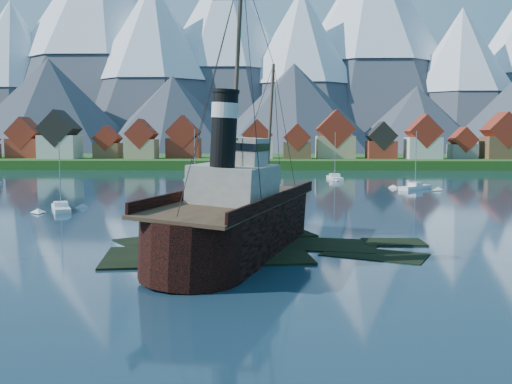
{
  "coord_description": "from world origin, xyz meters",
  "views": [
    {
      "loc": [
        2.56,
        -51.74,
        10.57
      ],
      "look_at": [
        1.13,
        6.0,
        5.0
      ],
      "focal_mm": 40.0,
      "sensor_mm": 36.0,
      "label": 1
    }
  ],
  "objects_px": {
    "sailboat_d": "(415,188)",
    "sailboat_f": "(195,178)",
    "sailboat_a": "(61,209)",
    "tugboat_wreck": "(239,215)",
    "sailboat_e": "(335,179)"
  },
  "relations": [
    {
      "from": "sailboat_a",
      "to": "sailboat_d",
      "type": "relative_size",
      "value": 0.84
    },
    {
      "from": "sailboat_d",
      "to": "tugboat_wreck",
      "type": "bearing_deg",
      "value": -72.65
    },
    {
      "from": "sailboat_a",
      "to": "sailboat_f",
      "type": "bearing_deg",
      "value": 55.36
    },
    {
      "from": "tugboat_wreck",
      "to": "sailboat_e",
      "type": "distance_m",
      "value": 91.1
    },
    {
      "from": "sailboat_d",
      "to": "sailboat_f",
      "type": "distance_m",
      "value": 55.68
    },
    {
      "from": "sailboat_a",
      "to": "sailboat_f",
      "type": "height_order",
      "value": "sailboat_f"
    },
    {
      "from": "tugboat_wreck",
      "to": "sailboat_d",
      "type": "height_order",
      "value": "tugboat_wreck"
    },
    {
      "from": "tugboat_wreck",
      "to": "sailboat_e",
      "type": "height_order",
      "value": "tugboat_wreck"
    },
    {
      "from": "tugboat_wreck",
      "to": "sailboat_e",
      "type": "relative_size",
      "value": 2.68
    },
    {
      "from": "sailboat_e",
      "to": "sailboat_f",
      "type": "distance_m",
      "value": 35.19
    },
    {
      "from": "sailboat_a",
      "to": "sailboat_d",
      "type": "bearing_deg",
      "value": 5.82
    },
    {
      "from": "tugboat_wreck",
      "to": "sailboat_a",
      "type": "relative_size",
      "value": 3.2
    },
    {
      "from": "sailboat_d",
      "to": "sailboat_f",
      "type": "relative_size",
      "value": 0.93
    },
    {
      "from": "sailboat_f",
      "to": "sailboat_d",
      "type": "bearing_deg",
      "value": -40.98
    },
    {
      "from": "sailboat_d",
      "to": "sailboat_a",
      "type": "bearing_deg",
      "value": -105.13
    }
  ]
}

